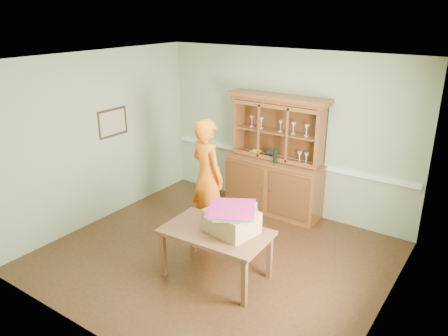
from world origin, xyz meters
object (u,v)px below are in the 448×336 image
Objects in this scene: china_hutch at (275,172)px; cardboard_box at (231,221)px; dining_table at (216,236)px; person at (207,176)px.

china_hutch is 2.12m from cardboard_box.
china_hutch is 2.19m from dining_table.
dining_table is at bearing -149.70° from cardboard_box.
china_hutch is at bearing 95.88° from dining_table.
china_hutch is 1.30m from person.
china_hutch reaches higher than person.
person is (-1.02, 0.88, 0.09)m from cardboard_box.
person reaches higher than dining_table.
cardboard_box is at bearing 156.85° from person.
dining_table is 1.34m from person.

